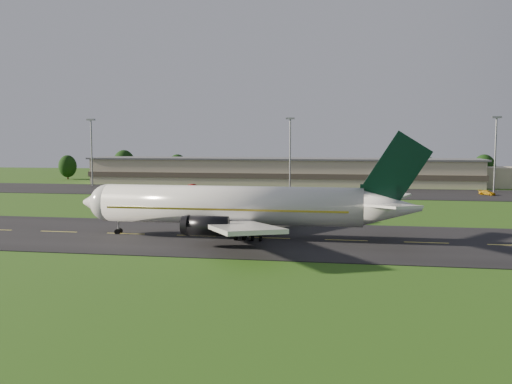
% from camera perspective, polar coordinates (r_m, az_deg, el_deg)
% --- Properties ---
extents(ground, '(360.00, 360.00, 0.00)m').
position_cam_1_polar(ground, '(85.19, -6.01, -4.44)').
color(ground, '#274210').
rests_on(ground, ground).
extents(taxiway, '(220.00, 30.00, 0.10)m').
position_cam_1_polar(taxiway, '(85.18, -6.01, -4.40)').
color(taxiway, black).
rests_on(taxiway, ground).
extents(apron, '(260.00, 30.00, 0.10)m').
position_cam_1_polar(apron, '(155.14, 1.24, 0.04)').
color(apron, black).
rests_on(apron, ground).
extents(airliner, '(51.22, 42.18, 15.57)m').
position_cam_1_polar(airliner, '(83.06, -1.93, -1.41)').
color(airliner, white).
rests_on(airliner, ground).
extents(terminal, '(145.00, 16.00, 8.40)m').
position_cam_1_polar(terminal, '(178.01, 4.45, 1.98)').
color(terminal, '#B8AA8C').
rests_on(terminal, ground).
extents(light_mast_west, '(2.40, 1.20, 20.35)m').
position_cam_1_polar(light_mast_west, '(178.67, -16.13, 4.61)').
color(light_mast_west, gray).
rests_on(light_mast_west, ground).
extents(light_mast_centre, '(2.40, 1.20, 20.35)m').
position_cam_1_polar(light_mast_centre, '(161.76, 3.43, 4.75)').
color(light_mast_centre, gray).
rests_on(light_mast_centre, ground).
extents(light_mast_east, '(2.40, 1.20, 20.35)m').
position_cam_1_polar(light_mast_east, '(164.97, 22.84, 4.35)').
color(light_mast_east, gray).
rests_on(light_mast_east, ground).
extents(tree_line, '(199.69, 9.00, 10.52)m').
position_cam_1_polar(tree_line, '(187.26, 9.01, 2.40)').
color(tree_line, black).
rests_on(tree_line, ground).
extents(service_vehicle_a, '(3.04, 4.37, 1.38)m').
position_cam_1_polar(service_vehicle_a, '(158.57, -11.39, 0.32)').
color(service_vehicle_a, '#D8C50C').
rests_on(service_vehicle_a, apron).
extents(service_vehicle_b, '(4.69, 2.51, 1.47)m').
position_cam_1_polar(service_vehicle_b, '(162.47, -6.26, 0.53)').
color(service_vehicle_b, '#95090A').
rests_on(service_vehicle_b, apron).
extents(service_vehicle_c, '(2.37, 5.04, 1.39)m').
position_cam_1_polar(service_vehicle_c, '(156.31, 13.00, 0.22)').
color(service_vehicle_c, white).
rests_on(service_vehicle_c, apron).
extents(service_vehicle_d, '(4.29, 4.09, 1.23)m').
position_cam_1_polar(service_vehicle_d, '(156.69, 22.12, -0.06)').
color(service_vehicle_d, '#CC940C').
rests_on(service_vehicle_d, apron).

